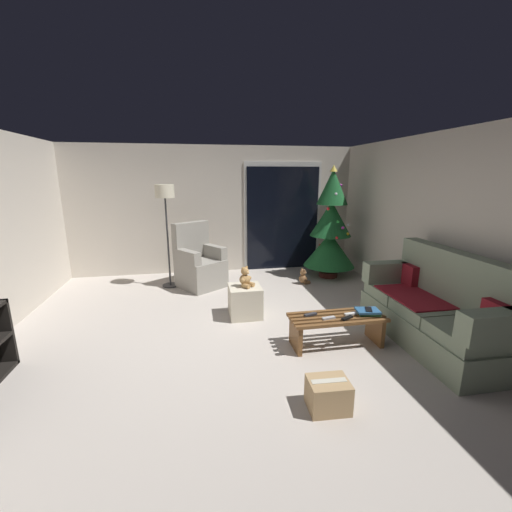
{
  "coord_description": "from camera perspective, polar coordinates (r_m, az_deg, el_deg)",
  "views": [
    {
      "loc": [
        -0.4,
        -3.64,
        1.93
      ],
      "look_at": [
        0.4,
        0.7,
        0.85
      ],
      "focal_mm": 23.16,
      "sensor_mm": 36.0,
      "label": 1
    }
  ],
  "objects": [
    {
      "name": "cell_phone",
      "position": [
        4.06,
        18.89,
        -8.72
      ],
      "size": [
        0.12,
        0.16,
        0.01
      ],
      "primitive_type": "cube",
      "rotation": [
        0.0,
        0.0,
        -0.41
      ],
      "color": "black",
      "rests_on": "book_stack"
    },
    {
      "name": "wall_right",
      "position": [
        4.93,
        31.16,
        3.85
      ],
      "size": [
        0.12,
        6.0,
        2.5
      ],
      "primitive_type": "cube",
      "color": "beige",
      "rests_on": "ground"
    },
    {
      "name": "christmas_tree",
      "position": [
        6.43,
        12.74,
        4.51
      ],
      "size": [
        0.97,
        0.97,
        2.11
      ],
      "color": "#4C1E19",
      "rests_on": "ground"
    },
    {
      "name": "teddy_bear_chestnut_by_tree",
      "position": [
        6.08,
        8.19,
        -3.7
      ],
      "size": [
        0.21,
        0.2,
        0.29
      ],
      "color": "brown",
      "rests_on": "ground"
    },
    {
      "name": "teddy_bear_honey",
      "position": [
        4.54,
        -1.84,
        -3.85
      ],
      "size": [
        0.21,
        0.22,
        0.29
      ],
      "color": "tan",
      "rests_on": "ottoman"
    },
    {
      "name": "ground_plane",
      "position": [
        4.14,
        -3.8,
        -14.08
      ],
      "size": [
        7.0,
        7.0,
        0.0
      ],
      "primitive_type": "plane",
      "color": "#BCB2A8"
    },
    {
      "name": "couch",
      "position": [
        4.43,
        28.65,
        -8.23
      ],
      "size": [
        0.81,
        1.95,
        1.08
      ],
      "color": "gray",
      "rests_on": "ground"
    },
    {
      "name": "wall_back",
      "position": [
        6.74,
        -7.07,
        7.88
      ],
      "size": [
        5.72,
        0.12,
        2.5
      ],
      "primitive_type": "cube",
      "color": "beige",
      "rests_on": "ground"
    },
    {
      "name": "patio_door_frame",
      "position": [
        6.91,
        4.59,
        6.83
      ],
      "size": [
        1.6,
        0.02,
        2.2
      ],
      "primitive_type": "cube",
      "color": "silver",
      "rests_on": "ground"
    },
    {
      "name": "armchair",
      "position": [
        5.91,
        -9.8,
        -1.43
      ],
      "size": [
        0.95,
        0.96,
        1.13
      ],
      "color": "gray",
      "rests_on": "ground"
    },
    {
      "name": "coffee_table",
      "position": [
        4.0,
        13.76,
        -11.57
      ],
      "size": [
        1.1,
        0.4,
        0.37
      ],
      "color": "brown",
      "rests_on": "ground"
    },
    {
      "name": "remote_graphite",
      "position": [
        3.9,
        9.41,
        -9.93
      ],
      "size": [
        0.16,
        0.08,
        0.02
      ],
      "primitive_type": "cube",
      "rotation": [
        0.0,
        0.0,
        1.82
      ],
      "color": "#333338",
      "rests_on": "coffee_table"
    },
    {
      "name": "remote_black",
      "position": [
        3.9,
        15.47,
        -10.26
      ],
      "size": [
        0.16,
        0.11,
        0.02
      ],
      "primitive_type": "cube",
      "rotation": [
        0.0,
        0.0,
        5.16
      ],
      "color": "black",
      "rests_on": "coffee_table"
    },
    {
      "name": "patio_door_glass",
      "position": [
        6.9,
        4.62,
        6.4
      ],
      "size": [
        1.5,
        0.02,
        2.1
      ],
      "primitive_type": "cube",
      "color": "black",
      "rests_on": "ground"
    },
    {
      "name": "floor_lamp",
      "position": [
        5.85,
        -15.41,
        9.11
      ],
      "size": [
        0.32,
        0.32,
        1.78
      ],
      "color": "#2D2D30",
      "rests_on": "ground"
    },
    {
      "name": "book_stack",
      "position": [
        4.08,
        18.82,
        -9.1
      ],
      "size": [
        0.29,
        0.22,
        0.06
      ],
      "color": "#337042",
      "rests_on": "coffee_table"
    },
    {
      "name": "cardboard_box_taped_mid_floor",
      "position": [
        3.08,
        12.36,
        -22.35
      ],
      "size": [
        0.35,
        0.29,
        0.27
      ],
      "color": "tan",
      "rests_on": "ground"
    },
    {
      "name": "remote_white",
      "position": [
        4.02,
        16.07,
        -9.58
      ],
      "size": [
        0.16,
        0.06,
        0.02
      ],
      "primitive_type": "cube",
      "rotation": [
        0.0,
        0.0,
        4.83
      ],
      "color": "silver",
      "rests_on": "coffee_table"
    },
    {
      "name": "remote_silver",
      "position": [
        3.85,
        12.44,
        -10.41
      ],
      "size": [
        0.16,
        0.07,
        0.02
      ],
      "primitive_type": "cube",
      "rotation": [
        0.0,
        0.0,
        4.88
      ],
      "color": "#ADADB2",
      "rests_on": "coffee_table"
    },
    {
      "name": "ottoman",
      "position": [
        4.66,
        -1.91,
        -7.8
      ],
      "size": [
        0.44,
        0.44,
        0.44
      ],
      "primitive_type": "cube",
      "color": "beige",
      "rests_on": "ground"
    }
  ]
}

